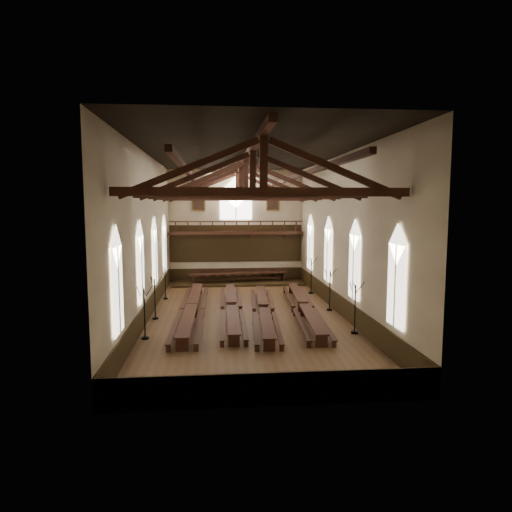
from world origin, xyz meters
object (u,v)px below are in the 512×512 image
(refectory_row_c, at_px, (264,309))
(candelabrum_right_near, at_px, (355,318))
(dais, at_px, (239,283))
(candelabrum_right_mid, at_px, (330,298))
(candelabrum_left_near, at_px, (145,323))
(candelabrum_right_far, at_px, (311,282))
(refectory_row_d, at_px, (304,306))
(candelabrum_left_mid, at_px, (155,306))
(candelabrum_left_far, at_px, (165,289))
(refectory_row_a, at_px, (192,307))
(refectory_row_b, at_px, (232,306))
(high_table, at_px, (239,274))

(refectory_row_c, height_order, candelabrum_right_near, candelabrum_right_near)
(dais, relative_size, candelabrum_right_mid, 4.13)
(candelabrum_left_near, xyz_separation_m, candelabrum_right_far, (11.10, 11.19, 0.02))
(dais, height_order, candelabrum_right_far, candelabrum_right_far)
(candelabrum_right_near, height_order, candelabrum_right_mid, candelabrum_right_near)
(refectory_row_d, distance_m, candelabrum_left_mid, 9.26)
(dais, bearing_deg, candelabrum_left_far, -134.12)
(refectory_row_c, relative_size, candelabrum_right_near, 4.99)
(candelabrum_right_near, bearing_deg, refectory_row_a, 152.13)
(refectory_row_b, distance_m, candelabrum_left_near, 6.78)
(candelabrum_left_far, bearing_deg, refectory_row_b, -47.71)
(high_table, distance_m, candelabrum_right_near, 16.78)
(candelabrum_left_far, bearing_deg, candelabrum_left_near, -90.00)
(candelabrum_right_near, relative_size, candelabrum_right_far, 0.98)
(refectory_row_a, distance_m, refectory_row_d, 7.07)
(refectory_row_a, xyz_separation_m, candelabrum_right_far, (8.92, 6.45, 0.30))
(high_table, bearing_deg, candelabrum_right_mid, -62.75)
(refectory_row_c, distance_m, candelabrum_right_far, 8.39)
(refectory_row_c, height_order, dais, refectory_row_c)
(refectory_row_a, height_order, refectory_row_d, refectory_row_a)
(refectory_row_c, xyz_separation_m, dais, (-0.95, 11.82, -0.42))
(candelabrum_right_near, bearing_deg, high_table, 108.81)
(dais, height_order, candelabrum_left_mid, candelabrum_left_mid)
(refectory_row_d, height_order, dais, refectory_row_d)
(high_table, relative_size, candelabrum_right_mid, 3.16)
(refectory_row_c, distance_m, candelabrum_left_mid, 6.64)
(high_table, height_order, candelabrum_left_far, candelabrum_left_far)
(refectory_row_a, distance_m, high_table, 11.71)
(candelabrum_left_mid, relative_size, candelabrum_right_mid, 0.94)
(refectory_row_d, bearing_deg, candelabrum_right_mid, 23.78)
(candelabrum_right_mid, bearing_deg, refectory_row_a, -175.77)
(refectory_row_b, distance_m, refectory_row_d, 4.59)
(dais, distance_m, candelabrum_right_far, 7.22)
(dais, xyz_separation_m, candelabrum_left_mid, (-5.69, -11.76, 0.70))
(high_table, distance_m, candelabrum_left_far, 8.17)
(refectory_row_b, relative_size, candelabrum_right_mid, 5.06)
(candelabrum_left_mid, bearing_deg, candelabrum_right_far, 32.38)
(dais, height_order, high_table, high_table)
(refectory_row_b, xyz_separation_m, candelabrum_left_near, (-4.66, -4.91, 0.34))
(high_table, relative_size, candelabrum_left_far, 3.62)
(candelabrum_left_far, xyz_separation_m, candelabrum_right_near, (11.10, -10.02, 0.12))
(refectory_row_c, relative_size, candelabrum_left_near, 5.00)
(refectory_row_c, distance_m, candelabrum_right_near, 6.05)
(candelabrum_left_mid, bearing_deg, refectory_row_a, 15.16)
(high_table, xyz_separation_m, candelabrum_right_near, (5.41, -15.89, -0.02))
(refectory_row_d, distance_m, candelabrum_right_near, 4.93)
(candelabrum_right_far, bearing_deg, refectory_row_b, -135.72)
(candelabrum_right_far, bearing_deg, candelabrum_right_near, -90.00)
(candelabrum_left_far, bearing_deg, candelabrum_right_near, -42.08)
(candelabrum_left_far, xyz_separation_m, candelabrum_right_mid, (11.10, -4.64, 0.11))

